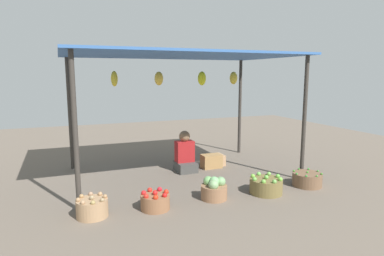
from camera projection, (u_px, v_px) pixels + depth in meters
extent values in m
plane|color=#675B4F|center=(181.00, 173.00, 6.26)|extent=(14.00, 14.00, 0.00)
cylinder|color=#38332D|center=(75.00, 133.00, 4.39)|extent=(0.07, 0.07, 2.16)
cylinder|color=#38332D|center=(304.00, 119.00, 5.75)|extent=(0.07, 0.07, 2.16)
cylinder|color=#38332D|center=(70.00, 114.00, 6.43)|extent=(0.07, 0.07, 2.16)
cylinder|color=#38332D|center=(240.00, 107.00, 7.79)|extent=(0.07, 0.07, 2.16)
cube|color=#3664A8|center=(180.00, 55.00, 5.92)|extent=(4.04, 2.52, 0.04)
ellipsoid|color=yellow|center=(114.00, 79.00, 5.61)|extent=(0.11, 0.11, 0.26)
ellipsoid|color=yellow|center=(159.00, 79.00, 5.85)|extent=(0.15, 0.15, 0.24)
ellipsoid|color=yellow|center=(202.00, 78.00, 6.00)|extent=(0.15, 0.15, 0.25)
ellipsoid|color=yellow|center=(233.00, 78.00, 6.68)|extent=(0.15, 0.15, 0.25)
cube|color=#41403D|center=(186.00, 167.00, 6.40)|extent=(0.36, 0.44, 0.18)
cube|color=maroon|center=(185.00, 151.00, 6.40)|extent=(0.34, 0.22, 0.40)
sphere|color=#846246|center=(185.00, 136.00, 6.35)|extent=(0.21, 0.21, 0.21)
cylinder|color=tan|center=(92.00, 208.00, 4.35)|extent=(0.41, 0.41, 0.24)
sphere|color=#947F5C|center=(92.00, 198.00, 4.32)|extent=(0.06, 0.06, 0.06)
sphere|color=#9B7650|center=(105.00, 196.00, 4.39)|extent=(0.06, 0.06, 0.06)
sphere|color=#A77F57|center=(100.00, 194.00, 4.48)|extent=(0.06, 0.06, 0.06)
sphere|color=#98765B|center=(91.00, 194.00, 4.48)|extent=(0.06, 0.06, 0.06)
sphere|color=#A0794D|center=(82.00, 196.00, 4.39)|extent=(0.06, 0.06, 0.06)
sphere|color=#A17B53|center=(78.00, 200.00, 4.26)|extent=(0.06, 0.06, 0.06)
sphere|color=#A17C59|center=(83.00, 203.00, 4.17)|extent=(0.06, 0.06, 0.06)
sphere|color=#9E854E|center=(93.00, 203.00, 4.17)|extent=(0.06, 0.06, 0.06)
sphere|color=#977E5A|center=(102.00, 200.00, 4.26)|extent=(0.06, 0.06, 0.06)
cylinder|color=#8B5D3E|center=(155.00, 202.00, 4.59)|extent=(0.40, 0.40, 0.21)
sphere|color=red|center=(155.00, 193.00, 4.57)|extent=(0.07, 0.07, 0.07)
sphere|color=red|center=(166.00, 192.00, 4.63)|extent=(0.07, 0.07, 0.07)
sphere|color=red|center=(160.00, 189.00, 4.72)|extent=(0.07, 0.07, 0.07)
sphere|color=red|center=(150.00, 190.00, 4.70)|extent=(0.07, 0.07, 0.07)
sphere|color=red|center=(144.00, 193.00, 4.58)|extent=(0.07, 0.07, 0.07)
sphere|color=red|center=(146.00, 196.00, 4.46)|extent=(0.07, 0.07, 0.07)
sphere|color=red|center=(156.00, 197.00, 4.42)|extent=(0.07, 0.07, 0.07)
sphere|color=red|center=(165.00, 195.00, 4.49)|extent=(0.07, 0.07, 0.07)
cylinder|color=#8E6446|center=(214.00, 192.00, 4.97)|extent=(0.39, 0.39, 0.21)
sphere|color=#74B26F|center=(214.00, 182.00, 4.95)|extent=(0.15, 0.15, 0.15)
sphere|color=#74A168|center=(221.00, 182.00, 4.99)|extent=(0.15, 0.15, 0.15)
sphere|color=#70A95F|center=(208.00, 181.00, 5.02)|extent=(0.15, 0.15, 0.15)
sphere|color=#7DA56C|center=(214.00, 185.00, 4.85)|extent=(0.15, 0.15, 0.15)
cylinder|color=brown|center=(266.00, 186.00, 5.21)|extent=(0.51, 0.51, 0.23)
sphere|color=#6AB949|center=(266.00, 177.00, 5.19)|extent=(0.07, 0.07, 0.07)
sphere|color=#64B543|center=(278.00, 176.00, 5.27)|extent=(0.07, 0.07, 0.07)
sphere|color=#6FB14A|center=(269.00, 174.00, 5.38)|extent=(0.07, 0.07, 0.07)
sphere|color=#6ABA4F|center=(259.00, 174.00, 5.38)|extent=(0.07, 0.07, 0.07)
sphere|color=#72B43E|center=(253.00, 176.00, 5.27)|extent=(0.07, 0.07, 0.07)
sphere|color=#68AB49|center=(255.00, 179.00, 5.11)|extent=(0.07, 0.07, 0.07)
sphere|color=#6DAE43|center=(264.00, 182.00, 5.00)|extent=(0.07, 0.07, 0.07)
sphere|color=#6CAE4F|center=(274.00, 182.00, 4.99)|extent=(0.07, 0.07, 0.07)
sphere|color=#70BC40|center=(280.00, 179.00, 5.10)|extent=(0.07, 0.07, 0.07)
cylinder|color=brown|center=(307.00, 179.00, 5.56)|extent=(0.48, 0.48, 0.22)
sphere|color=#3D8A29|center=(307.00, 172.00, 5.54)|extent=(0.04, 0.04, 0.04)
sphere|color=#408535|center=(318.00, 171.00, 5.62)|extent=(0.04, 0.04, 0.04)
sphere|color=#328A2D|center=(309.00, 169.00, 5.74)|extent=(0.04, 0.04, 0.04)
sphere|color=#428A32|center=(299.00, 169.00, 5.74)|extent=(0.04, 0.04, 0.04)
sphere|color=#388A27|center=(294.00, 171.00, 5.63)|extent=(0.04, 0.04, 0.04)
sphere|color=#3E8D36|center=(297.00, 174.00, 5.46)|extent=(0.04, 0.04, 0.04)
sphere|color=green|center=(306.00, 176.00, 5.34)|extent=(0.04, 0.04, 0.04)
sphere|color=#3F8C34|center=(317.00, 176.00, 5.34)|extent=(0.04, 0.04, 0.04)
sphere|color=#3C8026|center=(321.00, 174.00, 5.45)|extent=(0.04, 0.04, 0.04)
cube|color=#A47A48|center=(211.00, 161.00, 6.63)|extent=(0.39, 0.25, 0.27)
cube|color=tan|center=(213.00, 160.00, 6.82)|extent=(0.42, 0.31, 0.22)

